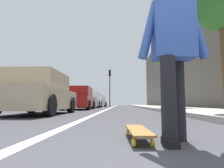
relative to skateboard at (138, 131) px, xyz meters
name	(u,v)px	position (x,y,z in m)	size (l,w,h in m)	color
ground_plane	(124,111)	(8.86, -0.03, -0.09)	(80.00, 80.00, 0.00)	#38383D
lane_stripe_white	(112,107)	(18.86, 1.08, -0.09)	(52.00, 0.16, 0.01)	silver
sidewalk_curb	(156,107)	(16.86, -3.27, -0.03)	(52.00, 3.20, 0.13)	#9E9B93
building_facade	(174,65)	(20.86, -6.31, 4.97)	(40.00, 1.20, 10.13)	#61594F
skateboard	(138,131)	(0.00, 0.00, 0.00)	(0.85, 0.24, 0.11)	yellow
skater_person	(173,48)	(-0.15, -0.35, 0.84)	(0.47, 0.72, 1.64)	black
parked_car_near	(39,94)	(4.72, 3.10, 0.62)	(4.07, 1.95, 1.49)	tan
parked_car_mid	(79,99)	(10.67, 2.94, 0.61)	(4.28, 1.94, 1.48)	maroon
parked_car_far	(91,100)	(16.51, 3.04, 0.62)	(4.28, 2.04, 1.48)	silver
parked_car_end	(99,101)	(23.34, 2.98, 0.63)	(4.49, 1.97, 1.49)	silver
traffic_light	(110,81)	(21.82, 1.48, 3.09)	(0.33, 0.28, 4.64)	#2D2D2D
street_tree_near	(223,1)	(3.46, -2.87, 3.32)	(1.89, 1.89, 4.43)	brown
street_tree_mid	(167,53)	(10.16, -2.87, 3.52)	(2.04, 2.04, 4.70)	brown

